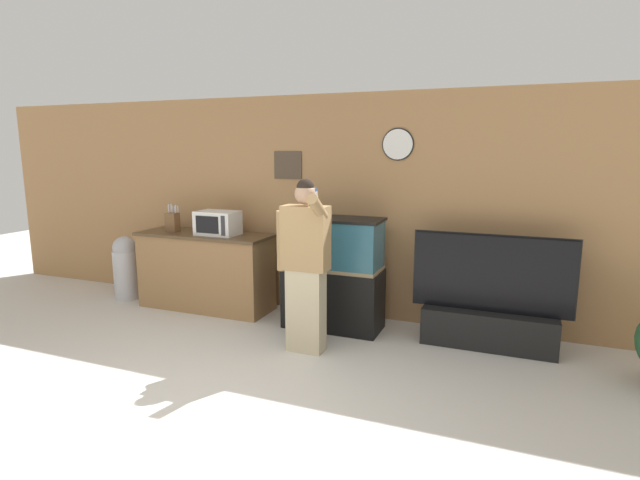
{
  "coord_description": "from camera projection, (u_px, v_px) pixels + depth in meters",
  "views": [
    {
      "loc": [
        2.18,
        -2.5,
        1.98
      ],
      "look_at": [
        0.29,
        2.2,
        1.05
      ],
      "focal_mm": 28.0,
      "sensor_mm": 36.0,
      "label": 1
    }
  ],
  "objects": [
    {
      "name": "ground_plane",
      "position": [
        162.0,
        440.0,
        3.43
      ],
      "size": [
        18.0,
        18.0,
        0.0
      ],
      "primitive_type": "plane",
      "color": "beige"
    },
    {
      "name": "person_standing",
      "position": [
        305.0,
        263.0,
        4.81
      ],
      "size": [
        0.54,
        0.4,
        1.7
      ],
      "color": "#BCAD89",
      "rests_on": "ground_plane"
    },
    {
      "name": "microwave",
      "position": [
        218.0,
        223.0,
        6.0
      ],
      "size": [
        0.5,
        0.33,
        0.29
      ],
      "color": "white",
      "rests_on": "counter_island"
    },
    {
      "name": "trash_bin",
      "position": [
        126.0,
        267.0,
        6.63
      ],
      "size": [
        0.32,
        0.32,
        0.84
      ],
      "color": "#B7B7BC",
      "rests_on": "ground_plane"
    },
    {
      "name": "counter_island",
      "position": [
        206.0,
        271.0,
        6.22
      ],
      "size": [
        1.71,
        0.61,
        0.95
      ],
      "color": "olive",
      "rests_on": "ground_plane"
    },
    {
      "name": "wall_back_paneled",
      "position": [
        324.0,
        206.0,
        5.97
      ],
      "size": [
        10.0,
        0.08,
        2.6
      ],
      "color": "#A87A4C",
      "rests_on": "ground_plane"
    },
    {
      "name": "knife_block",
      "position": [
        173.0,
        222.0,
        6.26
      ],
      "size": [
        0.15,
        0.12,
        0.34
      ],
      "color": "brown",
      "rests_on": "counter_island"
    },
    {
      "name": "aquarium_on_stand",
      "position": [
        333.0,
        273.0,
        5.5
      ],
      "size": [
        1.07,
        0.48,
        1.25
      ],
      "color": "black",
      "rests_on": "ground_plane"
    },
    {
      "name": "tv_on_stand",
      "position": [
        489.0,
        315.0,
        5.02
      ],
      "size": [
        1.56,
        0.4,
        1.15
      ],
      "color": "black",
      "rests_on": "ground_plane"
    }
  ]
}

